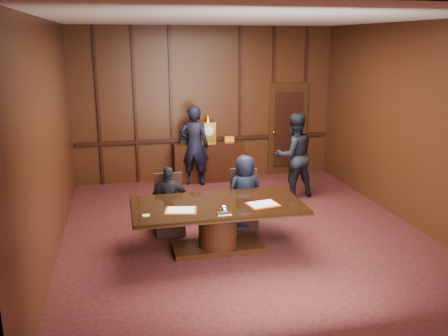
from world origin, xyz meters
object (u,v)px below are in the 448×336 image
object	(u,v)px
sideboard	(208,160)
signatory_left	(170,201)
signatory_right	(245,192)
witness_left	(194,146)
witness_right	(294,155)
conference_table	(218,219)

from	to	relation	value
sideboard	signatory_left	size ratio (longest dim) A/B	1.37
signatory_right	witness_left	bearing A→B (deg)	-89.39
signatory_right	witness_right	bearing A→B (deg)	-143.52
signatory_left	witness_right	bearing A→B (deg)	-146.92
conference_table	signatory_left	size ratio (longest dim) A/B	2.24
sideboard	signatory_right	world-z (taller)	sideboard
signatory_left	signatory_right	world-z (taller)	signatory_right
conference_table	signatory_left	xyz separation A→B (m)	(-0.65, 0.80, 0.07)
signatory_right	signatory_left	bearing A→B (deg)	-8.59
signatory_right	witness_right	distance (m)	2.04
conference_table	witness_left	bearing A→B (deg)	86.61
conference_table	signatory_right	size ratio (longest dim) A/B	2.02
witness_right	signatory_left	bearing A→B (deg)	21.12
sideboard	witness_right	size ratio (longest dim) A/B	0.91
signatory_right	conference_table	bearing A→B (deg)	42.32
witness_left	witness_right	world-z (taller)	witness_left
signatory_left	signatory_right	bearing A→B (deg)	-174.62
signatory_left	witness_left	xyz separation A→B (m)	(0.86, 2.73, 0.32)
witness_left	witness_right	bearing A→B (deg)	164.04
signatory_left	sideboard	bearing A→B (deg)	-107.00
signatory_left	witness_right	distance (m)	3.10
sideboard	signatory_left	world-z (taller)	sideboard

